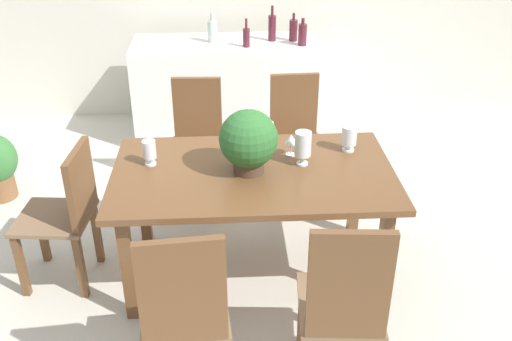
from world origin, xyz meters
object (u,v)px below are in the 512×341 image
object	(u,v)px
chair_near_right	(343,304)
kitchen_counter	(227,90)
flower_centerpiece	(248,141)
wine_bottle_clear	(246,37)
crystal_vase_right	(303,145)
crystal_vase_center_near	(149,151)
crystal_vase_left	(349,136)
wine_bottle_tall	(272,27)
dining_table	(253,183)
wine_bottle_green	(302,34)
wine_bottle_dark	(293,30)
chair_far_left	(197,136)
chair_head_end	(68,210)
wine_bottle_amber	(212,31)
chair_near_left	(184,310)
chair_far_right	(295,133)
wine_glass	(291,140)

from	to	relation	value
chair_near_right	kitchen_counter	size ratio (longest dim) A/B	0.61
flower_centerpiece	kitchen_counter	bearing A→B (deg)	92.85
chair_near_right	wine_bottle_clear	xyz separation A→B (m)	(-0.33, 2.98, 0.45)
crystal_vase_right	wine_bottle_clear	bearing A→B (deg)	97.77
flower_centerpiece	crystal_vase_center_near	size ratio (longest dim) A/B	2.44
crystal_vase_left	kitchen_counter	bearing A→B (deg)	111.76
crystal_vase_center_near	wine_bottle_tall	world-z (taller)	wine_bottle_tall
dining_table	wine_bottle_green	distance (m)	2.11
flower_centerpiece	crystal_vase_right	size ratio (longest dim) A/B	1.80
crystal_vase_right	wine_bottle_dark	distance (m)	2.10
chair_far_left	wine_bottle_green	world-z (taller)	wine_bottle_green
chair_head_end	wine_bottle_amber	size ratio (longest dim) A/B	3.46
chair_near_right	kitchen_counter	distance (m)	3.18
chair_head_end	chair_near_left	bearing A→B (deg)	43.42
chair_head_end	wine_bottle_clear	xyz separation A→B (m)	(1.19, 2.00, 0.49)
chair_head_end	crystal_vase_left	bearing A→B (deg)	103.19
wine_bottle_tall	crystal_vase_center_near	bearing A→B (deg)	-114.00
chair_head_end	wine_bottle_clear	bearing A→B (deg)	154.69
wine_bottle_clear	chair_far_left	bearing A→B (deg)	-112.71
chair_near_left	flower_centerpiece	world-z (taller)	flower_centerpiece
chair_far_left	crystal_vase_center_near	size ratio (longest dim) A/B	6.05
chair_near_left	crystal_vase_left	size ratio (longest dim) A/B	6.17
crystal_vase_right	kitchen_counter	distance (m)	2.17
chair_head_end	chair_near_left	world-z (taller)	chair_near_left
wine_bottle_green	chair_far_right	bearing A→B (deg)	-99.28
crystal_vase_left	wine_bottle_amber	distance (m)	2.12
chair_near_right	wine_bottle_dark	size ratio (longest dim) A/B	4.19
wine_bottle_green	wine_bottle_dark	bearing A→B (deg)	114.15
chair_near_right	chair_far_right	bearing A→B (deg)	-85.71
chair_near_left	flower_centerpiece	bearing A→B (deg)	-114.48
chair_near_right	crystal_vase_left	world-z (taller)	chair_near_right
chair_head_end	wine_glass	world-z (taller)	chair_head_end
crystal_vase_left	wine_glass	world-z (taller)	crystal_vase_left
chair_far_left	flower_centerpiece	distance (m)	1.13
wine_bottle_tall	wine_bottle_clear	bearing A→B (deg)	-143.36
crystal_vase_left	chair_near_right	bearing A→B (deg)	-101.58
wine_bottle_amber	dining_table	bearing A→B (deg)	-83.12
kitchen_counter	wine_bottle_amber	xyz separation A→B (m)	(-0.13, 0.01, 0.57)
chair_head_end	wine_glass	distance (m)	1.45
chair_far_left	chair_near_right	size ratio (longest dim) A/B	0.92
crystal_vase_left	wine_bottle_dark	world-z (taller)	wine_bottle_dark
dining_table	chair_far_right	world-z (taller)	chair_far_right
kitchen_counter	chair_far_left	bearing A→B (deg)	-101.88
chair_near_left	wine_bottle_dark	size ratio (longest dim) A/B	4.11
crystal_vase_left	wine_bottle_amber	size ratio (longest dim) A/B	0.63
chair_near_right	crystal_vase_right	bearing A→B (deg)	-81.87
chair_head_end	wine_bottle_tall	world-z (taller)	wine_bottle_tall
dining_table	wine_glass	xyz separation A→B (m)	(0.25, 0.19, 0.19)
chair_far_right	wine_glass	xyz separation A→B (m)	(-0.13, -0.79, 0.33)
chair_head_end	chair_near_left	size ratio (longest dim) A/B	0.90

